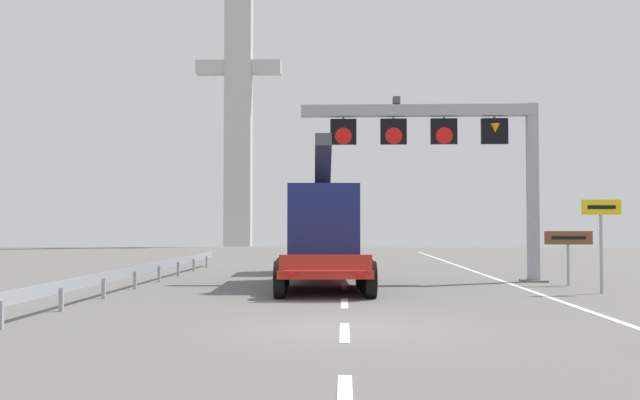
{
  "coord_description": "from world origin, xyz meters",
  "views": [
    {
      "loc": [
        0.07,
        -14.92,
        2.14
      ],
      "look_at": [
        -0.85,
        12.22,
        3.14
      ],
      "focal_mm": 39.85,
      "sensor_mm": 36.0,
      "label": 1
    }
  ],
  "objects_px": {
    "exit_sign_yellow": "(601,225)",
    "heavy_haul_truck_red": "(321,230)",
    "tourist_info_sign_brown": "(568,243)",
    "bridge_pylon_distant": "(239,98)",
    "overhead_lane_gantry": "(452,141)"
  },
  "relations": [
    {
      "from": "overhead_lane_gantry",
      "to": "bridge_pylon_distant",
      "type": "xyz_separation_m",
      "value": [
        -15.35,
        46.82,
        10.23
      ]
    },
    {
      "from": "overhead_lane_gantry",
      "to": "tourist_info_sign_brown",
      "type": "relative_size",
      "value": 4.8
    },
    {
      "from": "overhead_lane_gantry",
      "to": "bridge_pylon_distant",
      "type": "relative_size",
      "value": 0.31
    },
    {
      "from": "overhead_lane_gantry",
      "to": "heavy_haul_truck_red",
      "type": "bearing_deg",
      "value": 170.72
    },
    {
      "from": "heavy_haul_truck_red",
      "to": "exit_sign_yellow",
      "type": "distance_m",
      "value": 10.67
    },
    {
      "from": "exit_sign_yellow",
      "to": "heavy_haul_truck_red",
      "type": "bearing_deg",
      "value": 148.28
    },
    {
      "from": "heavy_haul_truck_red",
      "to": "tourist_info_sign_brown",
      "type": "bearing_deg",
      "value": -15.83
    },
    {
      "from": "overhead_lane_gantry",
      "to": "heavy_haul_truck_red",
      "type": "distance_m",
      "value": 6.22
    },
    {
      "from": "overhead_lane_gantry",
      "to": "tourist_info_sign_brown",
      "type": "distance_m",
      "value": 5.79
    },
    {
      "from": "tourist_info_sign_brown",
      "to": "bridge_pylon_distant",
      "type": "relative_size",
      "value": 0.06
    },
    {
      "from": "heavy_haul_truck_red",
      "to": "bridge_pylon_distant",
      "type": "bearing_deg",
      "value": 102.56
    },
    {
      "from": "bridge_pylon_distant",
      "to": "overhead_lane_gantry",
      "type": "bearing_deg",
      "value": -71.84
    },
    {
      "from": "tourist_info_sign_brown",
      "to": "bridge_pylon_distant",
      "type": "bearing_deg",
      "value": 111.62
    },
    {
      "from": "exit_sign_yellow",
      "to": "tourist_info_sign_brown",
      "type": "height_order",
      "value": "exit_sign_yellow"
    },
    {
      "from": "overhead_lane_gantry",
      "to": "exit_sign_yellow",
      "type": "relative_size",
      "value": 3.16
    }
  ]
}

